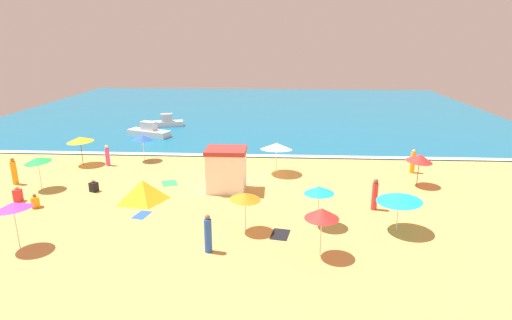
{
  "coord_description": "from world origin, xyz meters",
  "views": [
    {
      "loc": [
        3.53,
        -26.51,
        9.54
      ],
      "look_at": [
        1.83,
        2.68,
        0.8
      ],
      "focal_mm": 29.41,
      "sensor_mm": 36.0,
      "label": 1
    }
  ],
  "objects": [
    {
      "name": "beach_umbrella_6",
      "position": [
        3.31,
        2.08,
        2.02
      ],
      "size": [
        2.48,
        2.51,
        2.36
      ],
      "color": "silver",
      "rests_on": "ground_plane"
    },
    {
      "name": "beach_umbrella_0",
      "position": [
        -8.48,
        -9.65,
        2.12
      ],
      "size": [
        2.3,
        2.3,
        2.38
      ],
      "color": "silver",
      "rests_on": "ground_plane"
    },
    {
      "name": "beachgoer_1",
      "position": [
        0.22,
        2.73,
        0.86
      ],
      "size": [
        0.39,
        0.39,
        1.85
      ],
      "color": "white",
      "rests_on": "ground_plane"
    },
    {
      "name": "beachgoer_2",
      "position": [
        -8.2,
        -2.21,
        0.33
      ],
      "size": [
        0.58,
        0.58,
        0.79
      ],
      "color": "black",
      "rests_on": "ground_plane"
    },
    {
      "name": "beach_tent",
      "position": [
        -4.49,
        -3.76,
        0.69
      ],
      "size": [
        2.89,
        2.69,
        1.38
      ],
      "color": "yellow",
      "rests_on": "ground_plane"
    },
    {
      "name": "beachgoer_8",
      "position": [
        -12.02,
        -4.06,
        0.42
      ],
      "size": [
        0.42,
        0.42,
        0.96
      ],
      "color": "red",
      "rests_on": "ground_plane"
    },
    {
      "name": "beach_umbrella_8",
      "position": [
        -11.52,
        3.38,
        1.98
      ],
      "size": [
        2.34,
        2.32,
        2.23
      ],
      "color": "#4C3823",
      "rests_on": "ground_plane"
    },
    {
      "name": "beach_towel_2",
      "position": [
        -3.81,
        -0.43,
        0.01
      ],
      "size": [
        1.41,
        1.57,
        0.01
      ],
      "color": "green",
      "rests_on": "ground_plane"
    },
    {
      "name": "wave_breaker_foam",
      "position": [
        0.0,
        6.3,
        0.1
      ],
      "size": [
        57.0,
        0.7,
        0.01
      ],
      "primitive_type": "cube",
      "color": "white",
      "rests_on": "ocean_water"
    },
    {
      "name": "beachgoer_0",
      "position": [
        8.94,
        -4.08,
        0.89
      ],
      "size": [
        0.4,
        0.4,
        1.84
      ],
      "color": "red",
      "rests_on": "ground_plane"
    },
    {
      "name": "beach_umbrella_5",
      "position": [
        5.42,
        -9.53,
        2.07
      ],
      "size": [
        2.14,
        2.15,
        2.33
      ],
      "color": "silver",
      "rests_on": "ground_plane"
    },
    {
      "name": "small_boat_0",
      "position": [
        -9.17,
        12.59,
        0.56
      ],
      "size": [
        4.46,
        2.75,
        1.43
      ],
      "color": "white",
      "rests_on": "ocean_water"
    },
    {
      "name": "beachgoer_3",
      "position": [
        0.35,
        -9.45,
        0.86
      ],
      "size": [
        0.38,
        0.38,
        1.84
      ],
      "color": "blue",
      "rests_on": "ground_plane"
    },
    {
      "name": "lifeguard_cabana",
      "position": [
        0.2,
        -1.51,
        1.41
      ],
      "size": [
        2.53,
        2.07,
        2.77
      ],
      "color": "white",
      "rests_on": "ground_plane"
    },
    {
      "name": "beachgoer_4",
      "position": [
        -14.0,
        -1.18,
        0.86
      ],
      "size": [
        0.51,
        0.51,
        1.83
      ],
      "color": "orange",
      "rests_on": "ground_plane"
    },
    {
      "name": "beach_umbrella_3",
      "position": [
        -7.15,
        4.67,
        1.87
      ],
      "size": [
        2.07,
        2.06,
        2.1
      ],
      "color": "silver",
      "rests_on": "ground_plane"
    },
    {
      "name": "beach_towel_0",
      "position": [
        -4.01,
        -5.62,
        0.01
      ],
      "size": [
        0.93,
        1.26,
        0.01
      ],
      "color": "blue",
      "rests_on": "ground_plane"
    },
    {
      "name": "small_boat_1",
      "position": [
        -8.62,
        17.15,
        0.54
      ],
      "size": [
        3.56,
        1.91,
        1.37
      ],
      "color": "white",
      "rests_on": "ocean_water"
    },
    {
      "name": "beachgoer_6",
      "position": [
        -10.46,
        -4.91,
        0.34
      ],
      "size": [
        0.61,
        0.61,
        0.83
      ],
      "color": "orange",
      "rests_on": "ground_plane"
    },
    {
      "name": "beach_umbrella_2",
      "position": [
        1.87,
        -7.22,
        1.87
      ],
      "size": [
        2.13,
        2.12,
        2.08
      ],
      "color": "silver",
      "rests_on": "ground_plane"
    },
    {
      "name": "beachgoer_5",
      "position": [
        13.09,
        2.82,
        0.82
      ],
      "size": [
        0.49,
        0.49,
        1.74
      ],
      "color": "orange",
      "rests_on": "ground_plane"
    },
    {
      "name": "beach_umbrella_1",
      "position": [
        9.51,
        -6.76,
        1.8
      ],
      "size": [
        2.72,
        2.7,
        2.07
      ],
      "color": "silver",
      "rests_on": "ground_plane"
    },
    {
      "name": "beachgoer_7",
      "position": [
        -9.49,
        3.27,
        0.77
      ],
      "size": [
        0.36,
        0.36,
        1.6
      ],
      "color": "#D84CA5",
      "rests_on": "ground_plane"
    },
    {
      "name": "beach_umbrella_7",
      "position": [
        5.57,
        -6.45,
        2.01
      ],
      "size": [
        1.85,
        1.84,
        2.23
      ],
      "color": "silver",
      "rests_on": "ground_plane"
    },
    {
      "name": "ocean_water",
      "position": [
        0.0,
        28.0,
        0.05
      ],
      "size": [
        60.0,
        44.0,
        0.1
      ],
      "primitive_type": "cube",
      "color": "#146B93",
      "rests_on": "ground_plane"
    },
    {
      "name": "beach_umbrella_4",
      "position": [
        12.61,
        0.07,
        1.9
      ],
      "size": [
        2.41,
        2.4,
        2.22
      ],
      "color": "#4C3823",
      "rests_on": "ground_plane"
    },
    {
      "name": "beach_towel_1",
      "position": [
        3.63,
        -7.54,
        0.01
      ],
      "size": [
        1.07,
        1.4,
        0.01
      ],
      "color": "black",
      "rests_on": "ground_plane"
    },
    {
      "name": "ground_plane",
      "position": [
        0.0,
        0.0,
        0.0
      ],
      "size": [
        60.0,
        60.0,
        0.0
      ],
      "primitive_type": "plane",
      "color": "#E0A856"
    },
    {
      "name": "beach_umbrella_9",
      "position": [
        -11.74,
        -2.01,
        1.97
      ],
      "size": [
        2.35,
        2.34,
        2.22
      ],
      "color": "silver",
      "rests_on": "ground_plane"
    }
  ]
}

